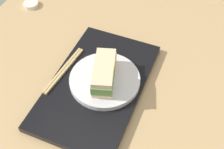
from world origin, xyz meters
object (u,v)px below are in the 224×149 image
Objects in this scene: sandwich_far at (103,80)px; chopsticks_pair at (64,70)px; sandwich_plate at (105,80)px; sandwich_near at (105,64)px; small_sauce_dish at (31,4)px.

sandwich_far is 15.00cm from chopsticks_pair.
sandwich_plate is 13.27cm from chopsticks_pair.
sandwich_plate is 4.97cm from sandwich_far.
sandwich_far reaches higher than sandwich_near.
sandwich_far is at bearing 56.74° from small_sauce_dish.
sandwich_plate reaches higher than chopsticks_pair.
sandwich_far reaches higher than small_sauce_dish.
sandwich_near is 13.44cm from chopsticks_pair.
sandwich_near reaches higher than chopsticks_pair.
sandwich_far is 0.48× the size of chopsticks_pair.
chopsticks_pair is 38.47cm from small_sauce_dish.
sandwich_near is 0.96× the size of sandwich_far.
chopsticks_pair reaches higher than small_sauce_dish.
chopsticks_pair is at bearing -86.14° from sandwich_plate.
sandwich_plate is at bearing 59.04° from small_sauce_dish.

